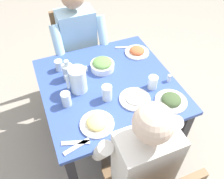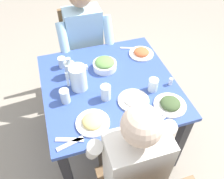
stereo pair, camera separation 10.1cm
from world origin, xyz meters
TOP-DOWN VIEW (x-y plane):
  - ground_plane at (0.00, 0.00)m, footprint 8.00×8.00m
  - dining_table at (0.00, 0.00)m, footprint 0.97×0.97m
  - chair_near at (0.04, -0.78)m, footprint 0.40×0.40m
  - diner_near at (0.04, -0.57)m, footprint 0.48×0.53m
  - diner_far at (0.05, 0.57)m, footprint 0.48×0.53m
  - water_pitcher at (0.22, -0.02)m, footprint 0.16×0.12m
  - salad_bowl at (-0.02, -0.17)m, footprint 0.18×0.18m
  - plate_fries at (0.20, 0.32)m, footprint 0.22×0.22m
  - plate_yoghurt at (-0.11, 0.22)m, footprint 0.22×0.22m
  - plate_rice_curry at (-0.36, -0.25)m, footprint 0.20×0.20m
  - plate_dolmas at (-0.33, 0.33)m, footprint 0.22×0.22m
  - water_glass_by_pitcher at (0.33, 0.08)m, footprint 0.07×0.07m
  - water_glass_far_left at (-0.28, 0.15)m, footprint 0.07×0.07m
  - water_glass_center at (0.30, -0.29)m, footprint 0.06×0.06m
  - water_glass_near_left at (0.06, 0.13)m, footprint 0.07×0.07m
  - oil_carafe at (0.25, -0.17)m, footprint 0.08×0.08m
  - salt_shaker at (-0.43, 0.14)m, footprint 0.03×0.03m
  - fork_near at (0.36, 0.39)m, footprint 0.17×0.08m
  - knife_near at (-0.22, 0.42)m, footprint 0.18×0.07m
  - fork_far at (0.36, 0.42)m, footprint 0.17×0.07m
  - knife_far at (-0.30, -0.36)m, footprint 0.18×0.08m

SIDE VIEW (x-z plane):
  - ground_plane at x=0.00m, z-range 0.00..0.00m
  - chair_near at x=0.04m, z-range 0.06..0.96m
  - dining_table at x=0.00m, z-range 0.25..0.96m
  - diner_near at x=0.04m, z-range 0.06..1.26m
  - diner_far at x=0.05m, z-range 0.06..1.26m
  - fork_near at x=0.36m, z-range 0.71..0.72m
  - knife_near at x=-0.22m, z-range 0.71..0.72m
  - fork_far at x=0.36m, z-range 0.71..0.72m
  - knife_far at x=-0.30m, z-range 0.71..0.72m
  - plate_yoghurt at x=-0.11m, z-range 0.71..0.74m
  - plate_rice_curry at x=-0.36m, z-range 0.70..0.75m
  - plate_dolmas at x=-0.33m, z-range 0.70..0.76m
  - plate_fries at x=0.20m, z-range 0.70..0.76m
  - salt_shaker at x=-0.43m, z-range 0.71..0.77m
  - salad_bowl at x=-0.02m, z-range 0.71..0.80m
  - water_glass_center at x=0.30m, z-range 0.71..0.80m
  - water_glass_far_left at x=-0.28m, z-range 0.71..0.81m
  - water_glass_by_pitcher at x=0.33m, z-range 0.71..0.82m
  - oil_carafe at x=0.25m, z-range 0.69..0.85m
  - water_glass_near_left at x=0.06m, z-range 0.71..0.82m
  - water_pitcher at x=0.22m, z-range 0.71..0.90m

